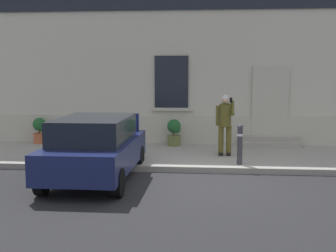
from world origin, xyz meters
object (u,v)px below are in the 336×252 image
planter_olive (174,132)px  planter_cream (103,132)px  hatchback_car_navy (96,147)px  bollard_near_person (240,143)px  bollard_far_left (88,141)px  planter_terracotta (40,130)px  person_on_phone (225,121)px

planter_olive → planter_cream: bearing=-171.7°
hatchback_car_navy → bollard_near_person: (3.42, 1.42, -0.08)m
hatchback_car_navy → bollard_far_left: size_ratio=3.90×
planter_cream → planter_terracotta: bearing=169.5°
bollard_near_person → planter_terracotta: bearing=155.9°
hatchback_car_navy → planter_terracotta: 5.26m
bollard_far_left → planter_terracotta: size_ratio=1.22×
bollard_far_left → hatchback_car_navy: bearing=-67.5°
bollard_far_left → planter_terracotta: 3.77m
hatchback_car_navy → bollard_near_person: bearing=22.6°
person_on_phone → planter_terracotta: person_on_phone is taller
hatchback_car_navy → planter_cream: bearing=101.1°
bollard_near_person → planter_cream: bollard_near_person is taller
bollard_near_person → bollard_far_left: bearing=180.0°
planter_cream → person_on_phone: bearing=-18.9°
planter_olive → planter_terracotta: bearing=178.9°
hatchback_car_navy → planter_cream: (-0.76, 3.89, -0.18)m
bollard_far_left → person_on_phone: bearing=17.5°
bollard_near_person → person_on_phone: size_ratio=0.60×
hatchback_car_navy → planter_olive: bearing=70.5°
planter_terracotta → planter_cream: bearing=-10.5°
planter_terracotta → planter_cream: size_ratio=1.00×
bollard_far_left → planter_terracotta: bollard_far_left is taller
hatchback_car_navy → person_on_phone: person_on_phone is taller
bollard_far_left → planter_terracotta: bearing=130.1°
hatchback_car_navy → bollard_far_left: (-0.59, 1.42, -0.08)m
bollard_far_left → planter_cream: size_ratio=1.22×
person_on_phone → planter_terracotta: (-6.08, 1.73, -0.55)m
planter_cream → hatchback_car_navy: bearing=-78.9°
hatchback_car_navy → bollard_near_person: hatchback_car_navy is taller
planter_terracotta → bollard_near_person: bearing=-24.1°
planter_cream → planter_olive: same height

